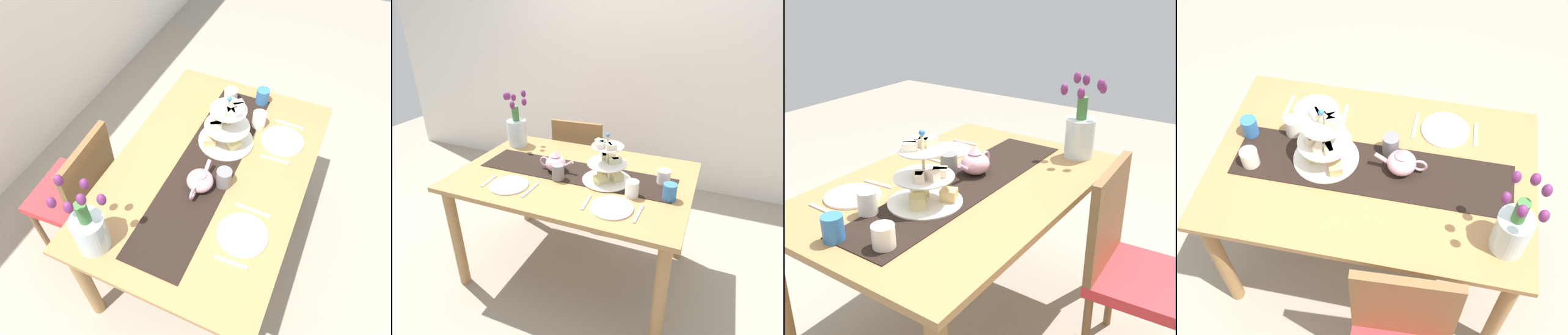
% 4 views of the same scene
% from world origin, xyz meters
% --- Properties ---
extents(ground_plane, '(8.00, 8.00, 0.00)m').
position_xyz_m(ground_plane, '(0.00, 0.00, 0.00)').
color(ground_plane, gray).
extents(dining_table, '(1.46, 0.96, 0.77)m').
position_xyz_m(dining_table, '(0.00, 0.00, 0.66)').
color(dining_table, '#A37747').
rests_on(dining_table, ground_plane).
extents(chair_left, '(0.44, 0.44, 0.91)m').
position_xyz_m(chair_left, '(-0.25, 0.71, 0.50)').
color(chair_left, brown).
rests_on(chair_left, ground_plane).
extents(table_runner, '(1.26, 0.30, 0.00)m').
position_xyz_m(table_runner, '(0.00, 0.02, 0.78)').
color(table_runner, black).
rests_on(table_runner, dining_table).
extents(tiered_cake_stand, '(0.30, 0.30, 0.30)m').
position_xyz_m(tiered_cake_stand, '(0.22, 0.00, 0.88)').
color(tiered_cake_stand, beige).
rests_on(tiered_cake_stand, table_runner).
extents(teapot, '(0.24, 0.13, 0.14)m').
position_xyz_m(teapot, '(-0.13, 0.00, 0.83)').
color(teapot, '#E5A8BC').
rests_on(teapot, table_runner).
extents(tulip_vase, '(0.17, 0.21, 0.41)m').
position_xyz_m(tulip_vase, '(-0.60, 0.29, 0.90)').
color(tulip_vase, silver).
rests_on(tulip_vase, dining_table).
extents(cream_jug, '(0.08, 0.08, 0.08)m').
position_xyz_m(cream_jug, '(0.54, 0.10, 0.82)').
color(cream_jug, white).
rests_on(cream_jug, dining_table).
extents(dinner_plate_left, '(0.23, 0.23, 0.01)m').
position_xyz_m(dinner_plate_left, '(-0.30, -0.28, 0.78)').
color(dinner_plate_left, white).
rests_on(dinner_plate_left, dining_table).
extents(fork_left, '(0.02, 0.15, 0.01)m').
position_xyz_m(fork_left, '(-0.44, -0.28, 0.78)').
color(fork_left, silver).
rests_on(fork_left, dining_table).
extents(knife_left, '(0.02, 0.17, 0.01)m').
position_xyz_m(knife_left, '(-0.15, -0.28, 0.78)').
color(knife_left, silver).
rests_on(knife_left, dining_table).
extents(dinner_plate_right, '(0.23, 0.23, 0.01)m').
position_xyz_m(dinner_plate_right, '(0.34, -0.28, 0.78)').
color(dinner_plate_right, white).
rests_on(dinner_plate_right, dining_table).
extents(fork_right, '(0.03, 0.15, 0.01)m').
position_xyz_m(fork_right, '(0.20, -0.28, 0.78)').
color(fork_right, silver).
rests_on(fork_right, dining_table).
extents(knife_right, '(0.02, 0.17, 0.01)m').
position_xyz_m(knife_right, '(0.49, -0.28, 0.78)').
color(knife_right, silver).
rests_on(knife_right, dining_table).
extents(mug_grey, '(0.08, 0.08, 0.09)m').
position_xyz_m(mug_grey, '(-0.06, -0.10, 0.83)').
color(mug_grey, slate).
rests_on(mug_grey, table_runner).
extents(mug_white_text, '(0.08, 0.08, 0.09)m').
position_xyz_m(mug_white_text, '(0.41, -0.12, 0.82)').
color(mug_white_text, white).
rests_on(mug_white_text, dining_table).
extents(mug_orange, '(0.08, 0.08, 0.09)m').
position_xyz_m(mug_orange, '(0.61, -0.08, 0.82)').
color(mug_orange, '#3370B7').
rests_on(mug_orange, dining_table).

